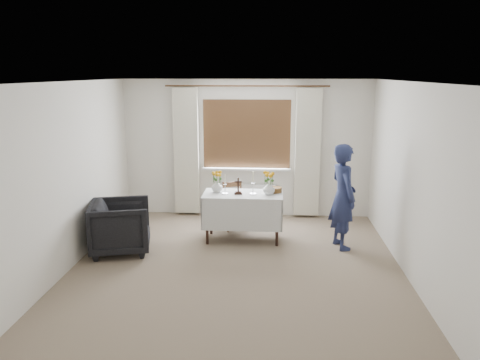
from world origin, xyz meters
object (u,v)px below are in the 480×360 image
Objects in this scene: armchair at (121,227)px; person at (343,197)px; wooden_chair at (234,206)px; flower_vase_right at (269,188)px; wooden_cross at (238,186)px; altar_table at (243,217)px; flower_vase_left at (217,186)px.

person reaches higher than armchair.
armchair is 0.53× the size of person.
wooden_chair is 0.94m from flower_vase_right.
wooden_cross is at bearing 67.08° from person.
altar_table is 1.45× the size of armchair.
wooden_chair reaches higher than altar_table.
flower_vase_right is at bearing -88.29° from armchair.
wooden_cross is at bearing -16.21° from flower_vase_left.
wooden_chair is at bearing 135.60° from flower_vase_right.
wooden_chair is at bearing 49.18° from person.
wooden_cross is at bearing -99.62° from wooden_chair.
flower_vase_left is (1.36, 0.69, 0.47)m from armchair.
flower_vase_right is (0.40, -0.02, 0.48)m from altar_table.
altar_table is 0.63m from flower_vase_left.
flower_vase_right is (0.82, -0.08, 0.01)m from flower_vase_left.
altar_table is at bearing -91.94° from wooden_chair.
person is at bearing -13.43° from wooden_cross.
person reaches higher than flower_vase_right.
wooden_chair is 1.98m from armchair.
flower_vase_left is (-0.41, 0.06, 0.47)m from altar_table.
altar_table is at bearing 65.36° from person.
armchair is 3.25× the size of wooden_cross.
person is at bearing -44.19° from wooden_chair.
flower_vase_left is 0.94× the size of flower_vase_right.
flower_vase_right is (0.58, -0.57, 0.46)m from wooden_chair.
person is at bearing -7.99° from altar_table.
flower_vase_right reaches higher than altar_table.
flower_vase_left is at bearing 65.27° from person.
flower_vase_right reaches higher than flower_vase_left.
wooden_cross is at bearing -84.71° from armchair.
wooden_chair is 0.71m from flower_vase_left.
person is at bearing -96.65° from armchair.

